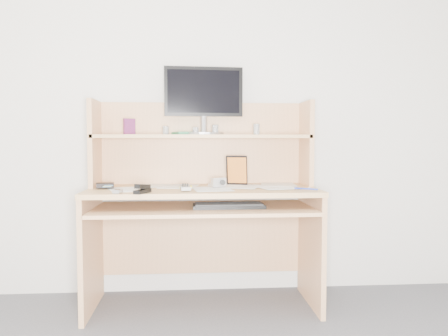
{
  "coord_description": "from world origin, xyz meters",
  "views": [
    {
      "loc": [
        -0.07,
        -1.21,
        1.03
      ],
      "look_at": [
        0.13,
        1.43,
        0.88
      ],
      "focal_mm": 35.0,
      "sensor_mm": 36.0,
      "label": 1
    }
  ],
  "objects": [
    {
      "name": "back_wall",
      "position": [
        0.0,
        1.8,
        1.25
      ],
      "size": [
        3.6,
        0.04,
        2.5
      ],
      "primitive_type": "cube",
      "color": "silver",
      "rests_on": "floor"
    },
    {
      "name": "blue_pen",
      "position": [
        0.6,
        1.29,
        0.76
      ],
      "size": [
        0.12,
        0.09,
        0.01
      ],
      "primitive_type": "cylinder",
      "rotation": [
        1.57,
        0.0,
        0.98
      ],
      "color": "#1730B3",
      "rests_on": "paper_clutter"
    },
    {
      "name": "chip_stack_a",
      "position": [
        -0.23,
        1.62,
        1.11
      ],
      "size": [
        0.04,
        0.04,
        0.05
      ],
      "primitive_type": "cylinder",
      "rotation": [
        0.0,
        0.0,
        -0.1
      ],
      "color": "black",
      "rests_on": "desk"
    },
    {
      "name": "sticky_note_pad",
      "position": [
        -0.11,
        1.51,
        0.76
      ],
      "size": [
        0.08,
        0.08,
        0.01
      ],
      "primitive_type": "cube",
      "rotation": [
        0.0,
        0.0,
        -0.02
      ],
      "color": "yellow",
      "rests_on": "desk"
    },
    {
      "name": "flip_phone",
      "position": [
        -0.48,
        1.24,
        0.77
      ],
      "size": [
        0.05,
        0.08,
        0.02
      ],
      "primitive_type": "cube",
      "rotation": [
        0.0,
        0.0,
        -0.13
      ],
      "color": "#A3A2A5",
      "rests_on": "paper_clutter"
    },
    {
      "name": "desk",
      "position": [
        0.0,
        1.56,
        0.69
      ],
      "size": [
        1.4,
        0.7,
        1.3
      ],
      "color": "tan",
      "rests_on": "floor"
    },
    {
      "name": "chip_stack_b",
      "position": [
        0.08,
        1.62,
        1.11
      ],
      "size": [
        0.05,
        0.05,
        0.07
      ],
      "primitive_type": "cylinder",
      "rotation": [
        0.0,
        0.0,
        -0.32
      ],
      "color": "white",
      "rests_on": "desk"
    },
    {
      "name": "monitor",
      "position": [
        0.01,
        1.71,
        1.32
      ],
      "size": [
        0.52,
        0.26,
        0.45
      ],
      "rotation": [
        0.0,
        0.0,
        0.07
      ],
      "color": "#9C9DA1",
      "rests_on": "desk"
    },
    {
      "name": "chip_stack_c",
      "position": [
        -0.04,
        1.6,
        1.11
      ],
      "size": [
        0.05,
        0.05,
        0.05
      ],
      "primitive_type": "cylinder",
      "rotation": [
        0.0,
        0.0,
        -0.31
      ],
      "color": "black",
      "rests_on": "desk"
    },
    {
      "name": "shelf_book",
      "position": [
        -0.11,
        1.7,
        1.09
      ],
      "size": [
        0.19,
        0.23,
        0.02
      ],
      "primitive_type": "cube",
      "rotation": [
        0.0,
        0.0,
        0.29
      ],
      "color": "#317B3F",
      "rests_on": "desk"
    },
    {
      "name": "wallet",
      "position": [
        -0.6,
        1.5,
        0.77
      ],
      "size": [
        0.12,
        0.1,
        0.03
      ],
      "primitive_type": "cube",
      "rotation": [
        0.0,
        0.0,
        0.18
      ],
      "color": "black",
      "rests_on": "paper_clutter"
    },
    {
      "name": "game_case",
      "position": [
        0.22,
        1.6,
        0.85
      ],
      "size": [
        0.14,
        0.05,
        0.19
      ],
      "primitive_type": "cube",
      "rotation": [
        0.0,
        0.0,
        -0.25
      ],
      "color": "black",
      "rests_on": "paper_clutter"
    },
    {
      "name": "stapler",
      "position": [
        -0.34,
        1.22,
        0.78
      ],
      "size": [
        0.09,
        0.15,
        0.05
      ],
      "primitive_type": "cube",
      "rotation": [
        0.0,
        0.0,
        -0.36
      ],
      "color": "black",
      "rests_on": "paper_clutter"
    },
    {
      "name": "keyboard",
      "position": [
        0.15,
        1.31,
        0.66
      ],
      "size": [
        0.42,
        0.15,
        0.03
      ],
      "rotation": [
        0.0,
        0.0,
        0.01
      ],
      "color": "black",
      "rests_on": "desk"
    },
    {
      "name": "card_box",
      "position": [
        -0.47,
        1.62,
        1.13
      ],
      "size": [
        0.07,
        0.06,
        0.1
      ],
      "primitive_type": "cube",
      "rotation": [
        0.0,
        0.0,
        0.57
      ],
      "color": "#A3151C",
      "rests_on": "desk"
    },
    {
      "name": "tv_remote",
      "position": [
        -0.11,
        1.37,
        0.77
      ],
      "size": [
        0.07,
        0.2,
        0.02
      ],
      "primitive_type": "cube",
      "rotation": [
        0.0,
        0.0,
        0.08
      ],
      "color": "gray",
      "rests_on": "paper_clutter"
    },
    {
      "name": "digital_camera",
      "position": [
        0.1,
        1.49,
        0.78
      ],
      "size": [
        0.1,
        0.07,
        0.06
      ],
      "primitive_type": "cube",
      "rotation": [
        0.0,
        0.0,
        0.45
      ],
      "color": "#BCBCBF",
      "rests_on": "paper_clutter"
    },
    {
      "name": "chip_stack_d",
      "position": [
        0.35,
        1.6,
        1.12
      ],
      "size": [
        0.05,
        0.05,
        0.07
      ],
      "primitive_type": "cylinder",
      "rotation": [
        0.0,
        0.0,
        -0.43
      ],
      "color": "white",
      "rests_on": "desk"
    },
    {
      "name": "paper_clutter",
      "position": [
        0.0,
        1.48,
        0.75
      ],
      "size": [
        1.32,
        0.54,
        0.01
      ],
      "primitive_type": "cube",
      "color": "white",
      "rests_on": "desk"
    }
  ]
}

